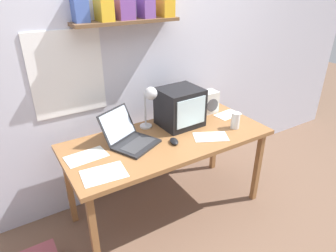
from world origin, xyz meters
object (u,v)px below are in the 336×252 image
Objects in this scene: open_notebook at (211,137)px; juice_glass at (235,121)px; laptop at (128,136)px; printed_handout at (228,115)px; desk_lamp at (150,98)px; computer_mouse at (174,141)px; space_heater at (208,102)px; corner_desk at (168,144)px; crt_monitor at (180,107)px; loose_paper_near_monitor at (86,157)px; loose_paper_near_laptop at (104,174)px.

juice_glass is at bearing 4.17° from open_notebook.
printed_handout is at bearing -25.91° from laptop.
desk_lamp reaches higher than laptop.
desk_lamp is 3.11× the size of computer_mouse.
juice_glass is at bearing -119.47° from printed_handout.
open_notebook is 1.26× the size of printed_handout.
juice_glass is 0.38m from space_heater.
corner_desk is at bearing -40.57° from laptop.
open_notebook is (0.08, -0.32, -0.16)m from crt_monitor.
loose_paper_near_monitor reaches higher than corner_desk.
desk_lamp is at bearing -176.80° from space_heater.
space_heater is 1.26m from loose_paper_near_laptop.
crt_monitor is at bearing -166.29° from space_heater.
open_notebook and loose_paper_near_monitor have the same top height.
space_heater is at bearing 128.50° from printed_handout.
juice_glass is 0.56× the size of printed_handout.
loose_paper_near_monitor is at bearing 165.90° from open_notebook.
desk_lamp is (-0.04, 0.21, 0.33)m from corner_desk.
laptop reaches higher than juice_glass.
juice_glass is at bearing -42.12° from crt_monitor.
crt_monitor is 0.38m from space_heater.
corner_desk is 0.39m from desk_lamp.
laptop is at bearing 148.19° from computer_mouse.
space_heater reaches higher than computer_mouse.
corner_desk is at bearing -5.46° from loose_paper_near_monitor.
juice_glass is 0.28m from open_notebook.
printed_handout is at bearing 11.94° from loose_paper_near_laptop.
loose_paper_near_monitor is (-0.34, -0.02, -0.06)m from laptop.
desk_lamp is at bearing 169.83° from printed_handout.
computer_mouse is at bearing 174.86° from juice_glass.
laptop is at bearing 164.85° from juice_glass.
desk_lamp is (0.26, 0.12, 0.21)m from laptop.
loose_paper_near_monitor is (-0.85, -0.08, -0.16)m from crt_monitor.
crt_monitor reaches higher than computer_mouse.
loose_paper_near_monitor is at bearing 171.43° from desk_lamp.
desk_lamp is at bearing 131.28° from open_notebook.
printed_handout is (0.73, -0.13, -0.27)m from desk_lamp.
desk_lamp is 0.79m from printed_handout.
juice_glass is at bearing 2.30° from loose_paper_near_laptop.
space_heater reaches higher than corner_desk.
space_heater is at bearing 19.65° from loose_paper_near_laptop.
corner_desk is 13.83× the size of computer_mouse.
desk_lamp is (-0.25, 0.06, 0.11)m from crt_monitor.
laptop is at bearing 179.62° from printed_handout.
printed_handout is (0.48, -0.07, -0.16)m from crt_monitor.
laptop is 0.35m from computer_mouse.
crt_monitor reaches higher than loose_paper_near_monitor.
crt_monitor is at bearing 22.88° from loose_paper_near_laptop.
laptop is 3.31× the size of juice_glass.
corner_desk is 11.83× the size of juice_glass.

